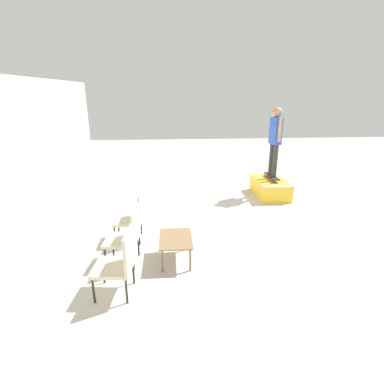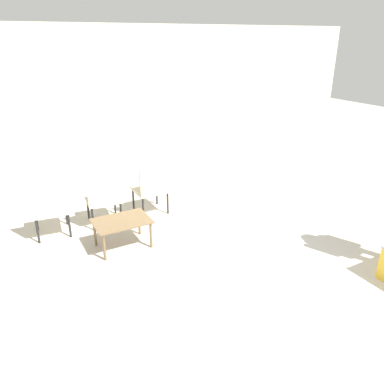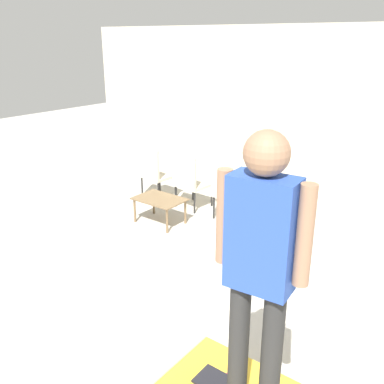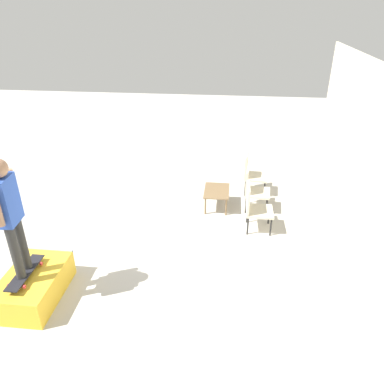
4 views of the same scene
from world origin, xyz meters
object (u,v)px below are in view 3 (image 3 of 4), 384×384
at_px(patio_chair_left, 155,171).
at_px(patio_chair_right, 230,189).
at_px(person_skater, 260,256).
at_px(coffee_table, 160,202).
at_px(patio_chair_center, 190,180).

xyz_separation_m(patio_chair_left, patio_chair_right, (1.60, -0.00, 0.00)).
bearing_deg(person_skater, coffee_table, 134.87).
distance_m(person_skater, patio_chair_right, 4.32).
relative_size(person_skater, patio_chair_center, 1.87).
distance_m(coffee_table, patio_chair_left, 1.13).
distance_m(coffee_table, patio_chair_right, 1.12).
height_order(person_skater, patio_chair_center, person_skater).
bearing_deg(patio_chair_right, patio_chair_left, -0.43).
xyz_separation_m(coffee_table, patio_chair_right, (0.80, 0.77, 0.16)).
height_order(coffee_table, patio_chair_center, patio_chair_center).
relative_size(patio_chair_left, patio_chair_center, 1.00).
bearing_deg(person_skater, patio_chair_left, 134.06).
xyz_separation_m(coffee_table, patio_chair_left, (-0.80, 0.78, 0.16)).
bearing_deg(patio_chair_center, patio_chair_left, 5.29).
bearing_deg(patio_chair_center, patio_chair_right, -174.74).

